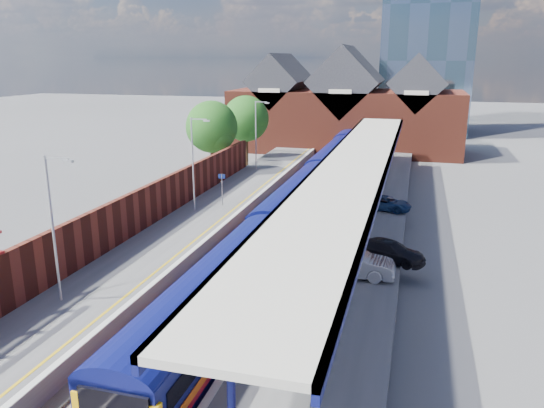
{
  "coord_description": "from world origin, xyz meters",
  "views": [
    {
      "loc": [
        9.34,
        -13.69,
        12.17
      ],
      "look_at": [
        0.21,
        19.7,
        2.6
      ],
      "focal_mm": 35.0,
      "sensor_mm": 36.0,
      "label": 1
    }
  ],
  "objects_px": {
    "lamp_post_d": "(257,131)",
    "platform_sign": "(222,184)",
    "parked_car_silver": "(350,262)",
    "lamp_post_c": "(194,159)",
    "parked_car_blue": "(385,203)",
    "lamp_post_b": "(55,220)",
    "parked_car_dark": "(389,251)",
    "train": "(319,178)"
  },
  "relations": [
    {
      "from": "lamp_post_c",
      "to": "platform_sign",
      "type": "distance_m",
      "value": 3.34
    },
    {
      "from": "lamp_post_d",
      "to": "parked_car_blue",
      "type": "bearing_deg",
      "value": -41.13
    },
    {
      "from": "train",
      "to": "parked_car_blue",
      "type": "distance_m",
      "value": 7.55
    },
    {
      "from": "lamp_post_d",
      "to": "platform_sign",
      "type": "distance_m",
      "value": 14.25
    },
    {
      "from": "parked_car_dark",
      "to": "parked_car_blue",
      "type": "distance_m",
      "value": 10.69
    },
    {
      "from": "parked_car_silver",
      "to": "parked_car_dark",
      "type": "relative_size",
      "value": 1.13
    },
    {
      "from": "lamp_post_c",
      "to": "parked_car_dark",
      "type": "height_order",
      "value": "lamp_post_c"
    },
    {
      "from": "platform_sign",
      "to": "lamp_post_b",
      "type": "bearing_deg",
      "value": -94.33
    },
    {
      "from": "lamp_post_b",
      "to": "platform_sign",
      "type": "relative_size",
      "value": 2.8
    },
    {
      "from": "lamp_post_b",
      "to": "platform_sign",
      "type": "height_order",
      "value": "lamp_post_b"
    },
    {
      "from": "lamp_post_c",
      "to": "parked_car_silver",
      "type": "xyz_separation_m",
      "value": [
        12.82,
        -9.43,
        -3.23
      ]
    },
    {
      "from": "train",
      "to": "lamp_post_c",
      "type": "relative_size",
      "value": 9.42
    },
    {
      "from": "lamp_post_b",
      "to": "lamp_post_c",
      "type": "relative_size",
      "value": 1.0
    },
    {
      "from": "platform_sign",
      "to": "parked_car_blue",
      "type": "bearing_deg",
      "value": 8.91
    },
    {
      "from": "platform_sign",
      "to": "parked_car_dark",
      "type": "relative_size",
      "value": 0.61
    },
    {
      "from": "train",
      "to": "parked_car_blue",
      "type": "bearing_deg",
      "value": -37.85
    },
    {
      "from": "platform_sign",
      "to": "parked_car_dark",
      "type": "distance_m",
      "value": 15.96
    },
    {
      "from": "lamp_post_d",
      "to": "parked_car_dark",
      "type": "distance_m",
      "value": 27.25
    },
    {
      "from": "parked_car_silver",
      "to": "parked_car_blue",
      "type": "height_order",
      "value": "parked_car_silver"
    },
    {
      "from": "train",
      "to": "lamp_post_b",
      "type": "relative_size",
      "value": 9.42
    },
    {
      "from": "train",
      "to": "platform_sign",
      "type": "distance_m",
      "value": 9.25
    },
    {
      "from": "lamp_post_c",
      "to": "platform_sign",
      "type": "relative_size",
      "value": 2.8
    },
    {
      "from": "lamp_post_b",
      "to": "lamp_post_c",
      "type": "xyz_separation_m",
      "value": [
        0.0,
        16.0,
        0.0
      ]
    },
    {
      "from": "train",
      "to": "parked_car_blue",
      "type": "xyz_separation_m",
      "value": [
        5.94,
        -4.62,
        -0.58
      ]
    },
    {
      "from": "lamp_post_d",
      "to": "parked_car_blue",
      "type": "distance_m",
      "value": 18.64
    },
    {
      "from": "lamp_post_d",
      "to": "parked_car_blue",
      "type": "relative_size",
      "value": 1.81
    },
    {
      "from": "lamp_post_c",
      "to": "parked_car_blue",
      "type": "distance_m",
      "value": 14.76
    },
    {
      "from": "train",
      "to": "platform_sign",
      "type": "height_order",
      "value": "platform_sign"
    },
    {
      "from": "platform_sign",
      "to": "parked_car_silver",
      "type": "xyz_separation_m",
      "value": [
        11.45,
        -11.43,
        -0.92
      ]
    },
    {
      "from": "lamp_post_d",
      "to": "parked_car_dark",
      "type": "height_order",
      "value": "lamp_post_d"
    },
    {
      "from": "parked_car_silver",
      "to": "parked_car_blue",
      "type": "distance_m",
      "value": 13.42
    },
    {
      "from": "lamp_post_d",
      "to": "parked_car_blue",
      "type": "height_order",
      "value": "lamp_post_d"
    },
    {
      "from": "lamp_post_b",
      "to": "parked_car_dark",
      "type": "bearing_deg",
      "value": 32.33
    },
    {
      "from": "platform_sign",
      "to": "parked_car_silver",
      "type": "height_order",
      "value": "platform_sign"
    },
    {
      "from": "lamp_post_b",
      "to": "lamp_post_c",
      "type": "height_order",
      "value": "same"
    },
    {
      "from": "lamp_post_d",
      "to": "parked_car_silver",
      "type": "distance_m",
      "value": 28.66
    },
    {
      "from": "platform_sign",
      "to": "lamp_post_c",
      "type": "bearing_deg",
      "value": -124.26
    },
    {
      "from": "parked_car_dark",
      "to": "parked_car_blue",
      "type": "xyz_separation_m",
      "value": [
        -0.89,
        10.65,
        -0.06
      ]
    },
    {
      "from": "lamp_post_b",
      "to": "train",
      "type": "bearing_deg",
      "value": 72.27
    },
    {
      "from": "train",
      "to": "lamp_post_c",
      "type": "xyz_separation_m",
      "value": [
        -7.86,
        -8.57,
        2.87
      ]
    },
    {
      "from": "parked_car_blue",
      "to": "train",
      "type": "bearing_deg",
      "value": 63.68
    },
    {
      "from": "lamp_post_c",
      "to": "lamp_post_d",
      "type": "bearing_deg",
      "value": 90.0
    }
  ]
}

